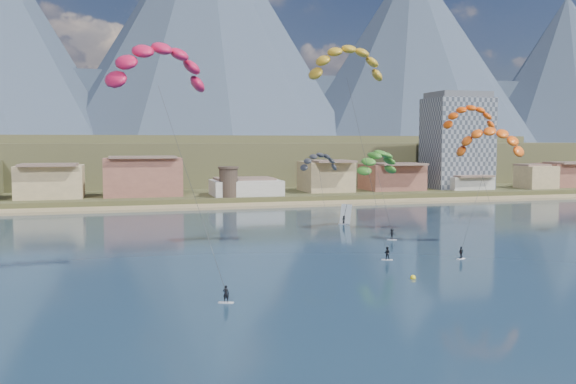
% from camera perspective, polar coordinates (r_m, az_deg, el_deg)
% --- Properties ---
extents(ground, '(2400.00, 2400.00, 0.00)m').
position_cam_1_polar(ground, '(66.16, 7.46, -10.87)').
color(ground, '#0E2232').
rests_on(ground, ground).
extents(beach, '(2200.00, 12.00, 0.90)m').
position_cam_1_polar(beach, '(167.50, -6.69, -1.34)').
color(beach, '#A2855C').
rests_on(beach, ground).
extents(land, '(2200.00, 900.00, 4.00)m').
position_cam_1_polar(land, '(619.49, -12.99, 2.91)').
color(land, '#4C4629').
rests_on(land, ground).
extents(foothills, '(940.00, 210.00, 18.00)m').
position_cam_1_polar(foothills, '(295.13, -6.08, 2.97)').
color(foothills, brown).
rests_on(foothills, ground).
extents(mountain_ridge, '(2060.00, 480.00, 400.00)m').
position_cam_1_polar(mountain_ridge, '(892.35, -14.84, 13.06)').
color(mountain_ridge, '#2A3747').
rests_on(mountain_ridge, ground).
extents(town, '(400.00, 24.00, 12.00)m').
position_cam_1_polar(town, '(181.63, -20.06, 1.33)').
color(town, beige).
rests_on(town, ground).
extents(apartment_tower, '(20.00, 16.00, 32.00)m').
position_cam_1_polar(apartment_tower, '(216.62, 15.22, 4.54)').
color(apartment_tower, gray).
rests_on(apartment_tower, ground).
extents(watchtower, '(5.82, 5.82, 8.60)m').
position_cam_1_polar(watchtower, '(175.65, -5.48, 0.95)').
color(watchtower, '#47382D').
rests_on(watchtower, ground).
extents(kitesurfer_red, '(14.58, 20.47, 32.75)m').
position_cam_1_polar(kitesurfer_red, '(82.17, -11.84, 11.81)').
color(kitesurfer_red, silver).
rests_on(kitesurfer_red, ground).
extents(kitesurfer_yellow, '(13.13, 15.50, 34.59)m').
position_cam_1_polar(kitesurfer_yellow, '(104.01, 5.42, 12.11)').
color(kitesurfer_yellow, silver).
rests_on(kitesurfer_yellow, ground).
extents(kitesurfer_orange, '(19.51, 18.37, 24.38)m').
position_cam_1_polar(kitesurfer_orange, '(113.04, 18.00, 4.78)').
color(kitesurfer_orange, silver).
rests_on(kitesurfer_orange, ground).
extents(kitesurfer_green, '(11.70, 19.98, 19.64)m').
position_cam_1_polar(kitesurfer_green, '(126.63, 8.23, 3.00)').
color(kitesurfer_green, silver).
rests_on(kitesurfer_green, ground).
extents(distant_kite_dark, '(8.33, 5.91, 17.07)m').
position_cam_1_polar(distant_kite_dark, '(124.68, 2.87, 3.06)').
color(distant_kite_dark, '#262626').
rests_on(distant_kite_dark, ground).
extents(distant_kite_orange, '(11.04, 6.96, 26.08)m').
position_cam_1_polar(distant_kite_orange, '(126.39, 16.30, 6.94)').
color(distant_kite_orange, '#262626').
rests_on(distant_kite_orange, ground).
extents(windsurfer, '(2.42, 2.63, 4.27)m').
position_cam_1_polar(windsurfer, '(133.45, 5.21, -2.38)').
color(windsurfer, silver).
rests_on(windsurfer, ground).
extents(buoy, '(0.73, 0.73, 0.73)m').
position_cam_1_polar(buoy, '(82.53, 11.39, -7.71)').
color(buoy, yellow).
rests_on(buoy, ground).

